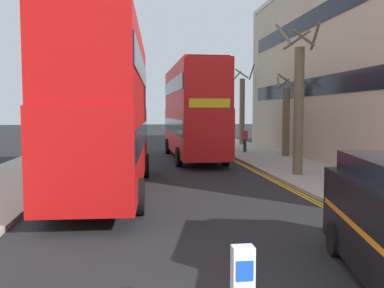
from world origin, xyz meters
name	(u,v)px	position (x,y,z in m)	size (l,w,h in m)	color
sidewalk_right	(303,171)	(6.50, 16.00, 0.07)	(4.00, 80.00, 0.14)	#ADA89E
sidewalk_left	(19,176)	(-6.50, 16.00, 0.07)	(4.00, 80.00, 0.14)	#ADA89E
kerb_line_outer	(274,180)	(4.40, 14.00, 0.00)	(0.10, 56.00, 0.01)	yellow
kerb_line_inner	(270,180)	(4.24, 14.00, 0.00)	(0.10, 56.00, 0.01)	yellow
double_decker_bus_away	(107,108)	(-2.40, 12.06, 3.03)	(3.15, 10.90, 5.64)	#B20F0F
double_decker_bus_oncoming	(193,109)	(1.98, 22.10, 3.03)	(2.93, 10.85, 5.64)	red
pedestrian_far	(245,139)	(5.91, 24.77, 0.99)	(0.34, 0.22, 1.62)	#2D2D38
street_tree_near	(242,110)	(7.31, 31.12, 3.05)	(1.59, 1.61, 6.59)	#6B6047
street_tree_mid	(286,119)	(7.76, 21.89, 2.43)	(1.55, 1.43, 5.05)	#6B6047
street_tree_far	(299,106)	(5.64, 14.56, 3.15)	(1.69, 1.58, 6.63)	#6B6047
street_tree_distant	(220,104)	(6.72, 37.57, 3.65)	(1.77, 1.82, 6.85)	#6B6047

